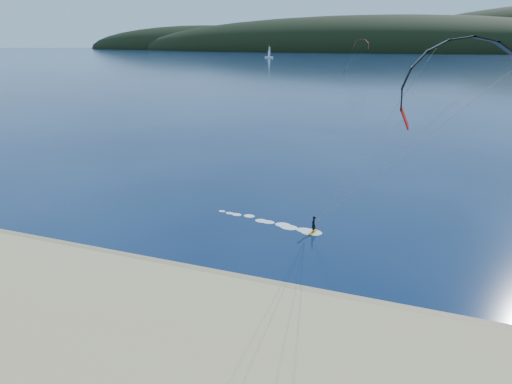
# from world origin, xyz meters

# --- Properties ---
(ground) EXTENTS (1800.00, 1800.00, 0.00)m
(ground) POSITION_xyz_m (0.00, 0.00, 0.00)
(ground) COLOR #071738
(ground) RESTS_ON ground
(wet_sand) EXTENTS (220.00, 2.50, 0.10)m
(wet_sand) POSITION_xyz_m (0.00, 4.50, 0.05)
(wet_sand) COLOR #907D54
(wet_sand) RESTS_ON ground
(headland) EXTENTS (1200.00, 310.00, 140.00)m
(headland) POSITION_xyz_m (0.63, 745.28, 0.00)
(headland) COLOR black
(headland) RESTS_ON ground
(kitesurfer_near) EXTENTS (24.04, 8.26, 17.27)m
(kitesurfer_near) POSITION_xyz_m (14.55, 9.39, 12.48)
(kitesurfer_near) COLOR gold
(kitesurfer_near) RESTS_ON ground
(kitesurfer_far) EXTENTS (12.80, 7.67, 16.36)m
(kitesurfer_far) POSITION_xyz_m (-10.52, 206.41, 13.24)
(kitesurfer_far) COLOR gold
(kitesurfer_far) RESTS_ON ground
(sailboat) EXTENTS (8.81, 5.49, 12.27)m
(sailboat) POSITION_xyz_m (-119.32, 397.82, 0.90)
(sailboat) COLOR white
(sailboat) RESTS_ON ground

